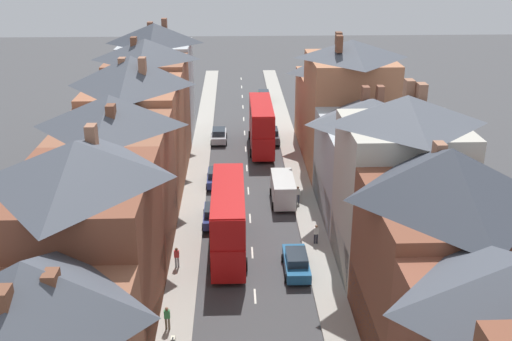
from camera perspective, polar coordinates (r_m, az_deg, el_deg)
The scene contains 18 objects.
pavement_left at distance 59.39m, azimuth -5.71°, elevation -1.18°, with size 2.20×104.00×0.14m, color #A8A399.
pavement_right at distance 59.60m, azimuth 4.12°, elevation -1.04°, with size 2.20×104.00×0.14m, color #A8A399.
centre_line_dashes at distance 57.46m, azimuth -0.74°, elevation -1.94°, with size 0.14×97.80×0.01m.
terrace_row_left at distance 45.83m, azimuth -13.25°, elevation -0.67°, with size 8.00×67.77×13.87m.
terrace_row_right at distance 42.62m, azimuth 13.59°, elevation -2.30°, with size 8.00×65.44×14.23m.
double_decker_bus_lead at distance 68.01m, azimuth 0.50°, elevation 4.37°, with size 2.74×10.80×5.30m.
double_decker_bus_mid_street at distance 45.75m, azimuth -2.66°, elevation -4.53°, with size 2.74×10.80×5.30m.
car_near_blue at distance 43.92m, azimuth 3.86°, elevation -8.70°, with size 1.90×4.59×1.64m.
car_near_silver at distance 70.95m, azimuth -3.55°, elevation 3.38°, with size 1.90×4.39×1.64m.
car_parked_left_a at distance 58.73m, azimuth -3.81°, elevation -0.60°, with size 1.90×4.32×1.62m.
car_parked_right_a at distance 70.79m, azimuth 1.47°, elevation 3.40°, with size 1.90×4.30×1.71m.
car_mid_black at distance 51.00m, azimuth -4.04°, elevation -4.19°, with size 1.90×4.35×1.60m.
car_far_grey at distance 88.41m, azimuth 0.74°, elevation 7.11°, with size 1.90×3.91×1.70m.
delivery_van at distance 54.57m, azimuth 2.59°, elevation -1.76°, with size 2.20×5.20×2.41m.
pedestrian_mid_left at distance 38.22m, azimuth -8.46°, elevation -13.65°, with size 0.36×0.22×1.61m.
pedestrian_mid_right at distance 44.49m, azimuth -7.56°, elevation -8.12°, with size 0.36×0.22×1.61m.
pedestrian_far_left at distance 47.54m, azimuth 5.74°, elevation -5.97°, with size 0.36×0.22×1.61m.
pedestrian_far_right at distance 54.39m, azimuth 4.00°, elevation -2.22°, with size 0.36×0.22×1.61m.
Camera 1 is at (-1.23, -16.67, 22.93)m, focal length 42.00 mm.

